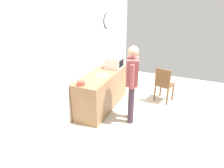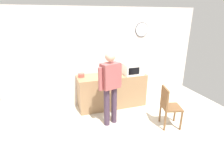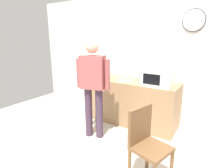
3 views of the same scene
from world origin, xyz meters
The scene contains 10 objects.
ground_plane centered at (0.00, 0.00, 0.00)m, with size 6.00×6.00×0.00m, color beige.
back_wall centered at (0.01, 1.60, 1.30)m, with size 5.40×0.13×2.60m.
kitchen_counter centered at (0.07, 1.22, 0.45)m, with size 1.83×0.62×0.89m, color #93704C.
microwave centered at (0.63, 1.11, 1.04)m, with size 0.50×0.39×0.30m.
sandwich_plate centered at (-0.06, 1.17, 0.91)m, with size 0.26×0.26×0.07m.
salad_bowl centered at (-0.73, 1.32, 0.94)m, with size 0.17×0.17×0.10m, color #C64C42.
fork_utensil centered at (0.47, 1.51, 0.90)m, with size 0.17×0.02×0.01m, color silver.
spoon_utensil centered at (0.75, 1.47, 0.90)m, with size 0.17×0.02×0.01m, color silver.
person_standing centered at (-0.25, 0.37, 1.00)m, with size 0.57×0.34×1.70m.
wooden_chair centered at (0.94, -0.13, 0.52)m, with size 0.49×0.49×0.94m.
Camera 2 is at (-1.37, -3.11, 2.36)m, focal length 28.90 mm.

